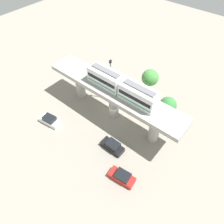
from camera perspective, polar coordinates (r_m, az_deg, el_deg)
ground_plane at (r=42.17m, az=0.46°, el=-0.87°), size 120.00×120.00×0.00m
viaduct at (r=38.30m, az=0.51°, el=4.42°), size 5.20×28.00×7.05m
train at (r=35.40m, az=2.60°, el=7.05°), size 2.64×13.55×3.24m
parked_car_black at (r=36.85m, az=0.14°, el=-9.27°), size 1.82×4.21×1.76m
parked_car_red at (r=34.16m, az=2.78°, el=-17.24°), size 2.31×4.39×1.76m
parked_car_white at (r=42.08m, az=-16.62°, el=-2.18°), size 2.41×4.42×1.76m
tree_near_viaduct at (r=45.46m, az=10.34°, el=9.18°), size 3.58×3.58×5.63m
tree_mid_lot at (r=41.10m, az=14.95°, el=1.72°), size 3.32×3.32×4.76m
signal_post at (r=42.04m, az=-0.42°, el=9.05°), size 0.44×0.28×9.65m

